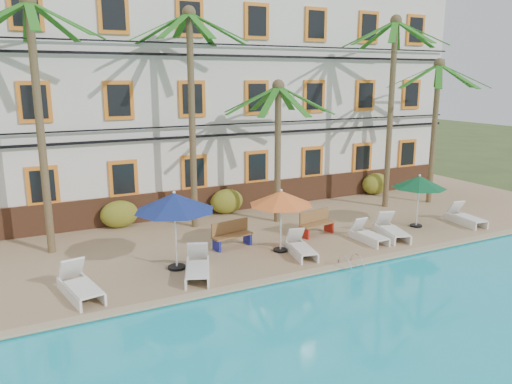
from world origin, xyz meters
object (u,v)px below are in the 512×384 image
lounger_b (198,267)px  lounger_c (300,247)px  umbrella_green (419,182)px  pool_ladder (351,266)px  palm_c (278,129)px  umbrella_red (281,198)px  palm_a (37,92)px  palm_e (436,110)px  bench_right (316,223)px  umbrella_blue (174,203)px  lounger_e (391,230)px  lounger_d (368,235)px  palm_b (191,90)px  lounger_f (465,217)px  lounger_a (80,285)px  palm_d (392,87)px  bench_left (231,234)px

lounger_b → lounger_c: size_ratio=1.13×
umbrella_green → pool_ladder: umbrella_green is taller
palm_c → lounger_b: 7.40m
umbrella_red → lounger_b: 3.79m
pool_ladder → umbrella_green: bearing=24.9°
palm_a → lounger_b: (3.73, -4.29, -5.09)m
palm_e → lounger_b: palm_e is taller
umbrella_green → bench_right: (-4.20, 0.96, -1.35)m
palm_c → umbrella_blue: (-5.40, -3.20, -1.72)m
palm_e → lounger_e: palm_e is taller
lounger_e → palm_a: bearing=160.9°
lounger_d → bench_right: size_ratio=1.08×
lounger_c → pool_ladder: lounger_c is taller
palm_b → palm_e: palm_b is taller
umbrella_green → lounger_f: bearing=-16.0°
pool_ladder → lounger_e: bearing=28.6°
lounger_e → pool_ladder: 3.62m
palm_e → pool_ladder: 10.87m
lounger_d → lounger_f: (5.03, -0.00, 0.02)m
lounger_a → lounger_d: size_ratio=1.24×
palm_c → umbrella_green: size_ratio=2.70×
lounger_c → lounger_e: (4.04, 0.09, 0.02)m
palm_b → lounger_b: 7.31m
palm_a → palm_e: (16.88, -0.62, -0.99)m
palm_e → umbrella_green: size_ratio=3.13×
palm_e → lounger_a: palm_e is taller
palm_d → palm_e: bearing=-7.6°
palm_e → pool_ladder: bearing=-149.1°
umbrella_blue → lounger_e: (8.17, -0.60, -1.85)m
bench_left → lounger_d: bearing=-20.0°
palm_a → palm_b: size_ratio=1.00×
umbrella_red → bench_right: umbrella_red is taller
palm_e → lounger_f: 5.51m
lounger_a → lounger_b: (3.36, -0.14, -0.01)m
umbrella_blue → lounger_b: bearing=-67.8°
lounger_e → bench_right: bench_right is taller
lounger_b → lounger_c: 3.77m
lounger_c → umbrella_green: bearing=6.8°
lounger_a → bench_right: size_ratio=1.34×
lounger_d → umbrella_red: bearing=171.2°
palm_c → lounger_e: bearing=-53.9°
umbrella_red → palm_d: bearing=23.1°
palm_e → lounger_f: palm_e is taller
umbrella_green → bench_right: umbrella_green is taller
umbrella_blue → lounger_c: size_ratio=1.37×
umbrella_red → bench_right: 2.75m
umbrella_red → umbrella_blue: bearing=179.0°
lounger_f → palm_d: bearing=105.2°
palm_a → lounger_e: palm_a is taller
umbrella_blue → umbrella_green: umbrella_blue is taller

